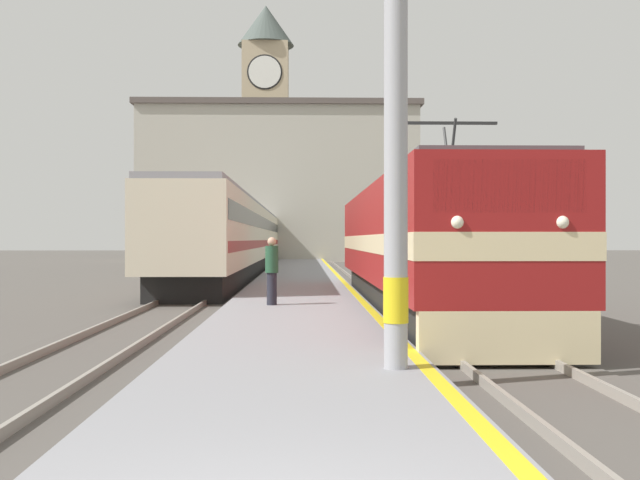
{
  "coord_description": "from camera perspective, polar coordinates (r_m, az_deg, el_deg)",
  "views": [
    {
      "loc": [
        0.14,
        -3.9,
        1.98
      ],
      "look_at": [
        0.69,
        20.7,
        1.96
      ],
      "focal_mm": 42.0,
      "sensor_mm": 36.0,
      "label": 1
    }
  ],
  "objects": [
    {
      "name": "ground_plane",
      "position": [
        33.96,
        -1.52,
        -3.29
      ],
      "size": [
        200.0,
        200.0,
        0.0
      ],
      "primitive_type": "plane",
      "color": "#514C47"
    },
    {
      "name": "platform",
      "position": [
        28.96,
        -1.56,
        -3.59
      ],
      "size": [
        3.81,
        140.0,
        0.29
      ],
      "color": "gray",
      "rests_on": "ground"
    },
    {
      "name": "rail_track_near",
      "position": [
        29.14,
        4.86,
        -3.79
      ],
      "size": [
        2.84,
        140.0,
        0.16
      ],
      "color": "#514C47",
      "rests_on": "ground"
    },
    {
      "name": "rail_track_far",
      "position": [
        29.2,
        -8.51,
        -3.78
      ],
      "size": [
        2.84,
        140.0,
        0.16
      ],
      "color": "#514C47",
      "rests_on": "ground"
    },
    {
      "name": "locomotive_train",
      "position": [
        20.67,
        7.37,
        -0.45
      ],
      "size": [
        2.92,
        18.71,
        4.48
      ],
      "color": "black",
      "rests_on": "ground"
    },
    {
      "name": "passenger_train",
      "position": [
        46.6,
        -5.8,
        0.22
      ],
      "size": [
        2.92,
        49.82,
        3.94
      ],
      "color": "black",
      "rests_on": "ground"
    },
    {
      "name": "catenary_mast",
      "position": [
        10.08,
        6.06,
        11.83
      ],
      "size": [
        2.21,
        0.33,
        7.71
      ],
      "color": "#9E9EA3",
      "rests_on": "platform"
    },
    {
      "name": "person_on_platform",
      "position": [
        19.37,
        -3.69,
        -2.23
      ],
      "size": [
        0.34,
        0.34,
        1.75
      ],
      "color": "#23232D",
      "rests_on": "platform"
    },
    {
      "name": "clock_tower",
      "position": [
        78.02,
        -4.15,
        8.87
      ],
      "size": [
        5.76,
        5.76,
        26.06
      ],
      "color": "tan",
      "rests_on": "ground"
    },
    {
      "name": "station_building",
      "position": [
        67.78,
        -3.15,
        4.39
      ],
      "size": [
        25.25,
        6.97,
        14.16
      ],
      "color": "#B7B2A3",
      "rests_on": "ground"
    }
  ]
}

